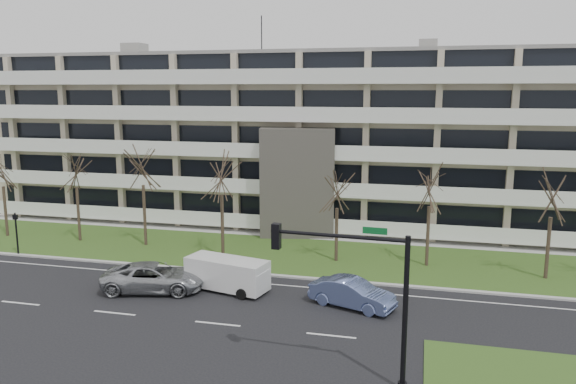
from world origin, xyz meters
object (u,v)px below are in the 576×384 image
(blue_sedan, at_px, (352,293))
(white_van, at_px, (228,272))
(traffic_signal, at_px, (358,283))
(silver_pickup, at_px, (154,277))
(pedestrian_signal, at_px, (16,228))

(blue_sedan, xyz_separation_m, white_van, (-7.67, 0.84, 0.38))
(blue_sedan, height_order, traffic_signal, traffic_signal)
(silver_pickup, bearing_deg, blue_sedan, -101.16)
(silver_pickup, distance_m, traffic_signal, 15.85)
(white_van, bearing_deg, silver_pickup, -152.26)
(blue_sedan, height_order, pedestrian_signal, pedestrian_signal)
(traffic_signal, xyz_separation_m, pedestrian_signal, (-26.50, 12.34, -2.30))
(silver_pickup, height_order, white_van, white_van)
(blue_sedan, xyz_separation_m, pedestrian_signal, (-25.25, 4.10, 1.24))
(white_van, xyz_separation_m, traffic_signal, (8.92, -9.08, 3.16))
(traffic_signal, bearing_deg, silver_pickup, 152.50)
(traffic_signal, distance_m, pedestrian_signal, 29.32)
(traffic_signal, relative_size, pedestrian_signal, 2.10)
(silver_pickup, height_order, pedestrian_signal, pedestrian_signal)
(blue_sedan, bearing_deg, white_van, 102.96)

